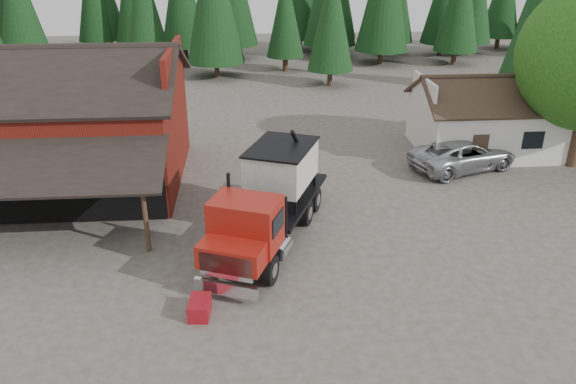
{
  "coord_description": "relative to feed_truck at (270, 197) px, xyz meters",
  "views": [
    {
      "loc": [
        -1.39,
        -18.51,
        11.87
      ],
      "look_at": [
        0.3,
        3.61,
        1.8
      ],
      "focal_mm": 35.0,
      "sensor_mm": 36.0,
      "label": 1
    }
  ],
  "objects": [
    {
      "name": "near_pine_b",
      "position": [
        6.54,
        27.32,
        3.87
      ],
      "size": [
        3.96,
        3.96,
        10.4
      ],
      "color": "#382619",
      "rests_on": "ground"
    },
    {
      "name": "near_pine_c",
      "position": [
        22.54,
        23.32,
        4.88
      ],
      "size": [
        4.84,
        4.84,
        12.4
      ],
      "color": "#382619",
      "rests_on": "ground"
    },
    {
      "name": "red_barn",
      "position": [
        -10.46,
        7.23,
        0.67
      ],
      "size": [
        12.8,
        13.63,
        7.18
      ],
      "color": "maroon",
      "rests_on": "ground"
    },
    {
      "name": "equip_box",
      "position": [
        -2.67,
        -5.12,
        -1.72
      ],
      "size": [
        0.78,
        1.15,
        0.6
      ],
      "primitive_type": "cube",
      "rotation": [
        0.0,
        0.0,
        -0.07
      ],
      "color": "maroon",
      "rests_on": "ground"
    },
    {
      "name": "silver_car",
      "position": [
        11.15,
        7.32,
        -1.16
      ],
      "size": [
        6.75,
        4.77,
        1.71
      ],
      "primitive_type": "imported",
      "rotation": [
        0.0,
        0.0,
        1.92
      ],
      "color": "#ADAEB5",
      "rests_on": "ground"
    },
    {
      "name": "ground",
      "position": [
        0.54,
        -2.68,
        -2.02
      ],
      "size": [
        120.0,
        120.0,
        0.0
      ],
      "primitive_type": "plane",
      "color": "#4C433C",
      "rests_on": "ground"
    },
    {
      "name": "conifer_backdrop",
      "position": [
        0.54,
        39.32,
        -2.02
      ],
      "size": [
        76.0,
        16.0,
        16.0
      ],
      "primitive_type": null,
      "color": "black",
      "rests_on": "ground"
    },
    {
      "name": "feed_truck",
      "position": [
        0.0,
        0.0,
        0.0
      ],
      "size": [
        5.89,
        9.81,
        4.31
      ],
      "rotation": [
        0.0,
        0.0,
        -0.38
      ],
      "color": "black",
      "rests_on": "ground"
    },
    {
      "name": "farmhouse",
      "position": [
        13.54,
        10.32,
        -0.35
      ],
      "size": [
        8.6,
        6.42,
        4.65
      ],
      "color": "silver",
      "rests_on": "ground"
    }
  ]
}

